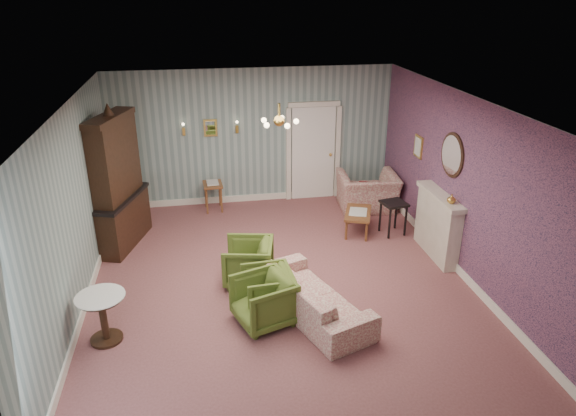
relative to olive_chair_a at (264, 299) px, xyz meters
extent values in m
plane|color=#854D4D|center=(0.41, 1.10, -0.39)|extent=(7.00, 7.00, 0.00)
plane|color=white|center=(0.41, 1.10, 2.51)|extent=(7.00, 7.00, 0.00)
plane|color=slate|center=(0.41, 4.60, 1.06)|extent=(6.00, 0.00, 6.00)
plane|color=slate|center=(0.41, -2.40, 1.06)|extent=(6.00, 0.00, 6.00)
plane|color=slate|center=(-2.59, 1.10, 1.06)|extent=(0.00, 7.00, 7.00)
plane|color=slate|center=(3.41, 1.10, 1.06)|extent=(0.00, 7.00, 7.00)
plane|color=#A9546D|center=(3.40, 1.10, 1.06)|extent=(0.00, 7.00, 7.00)
imported|color=#4D6121|center=(0.00, 0.00, 0.00)|extent=(0.92, 0.95, 0.78)
imported|color=#4D6121|center=(0.10, 0.31, -0.03)|extent=(0.70, 0.74, 0.72)
imported|color=#4D6121|center=(-0.10, 1.16, 0.00)|extent=(0.85, 0.89, 0.78)
imported|color=#963C41|center=(0.75, 0.09, 0.02)|extent=(1.29, 2.17, 0.82)
imported|color=#963C41|center=(2.72, 3.69, 0.14)|extent=(1.26, 0.88, 1.05)
imported|color=gold|center=(3.25, 1.10, 0.84)|extent=(0.15, 0.15, 0.15)
cube|color=maroon|center=(2.67, 3.54, 0.09)|extent=(0.41, 0.28, 0.39)
camera|label=1|loc=(-0.75, -6.22, 4.07)|focal=32.67mm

